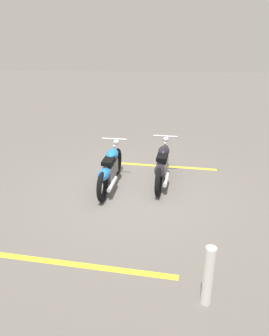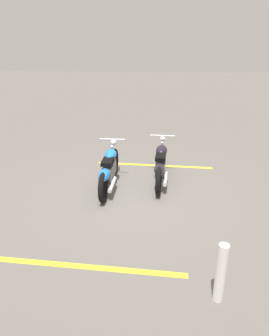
% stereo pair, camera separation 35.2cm
% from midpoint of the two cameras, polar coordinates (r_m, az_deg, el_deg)
% --- Properties ---
extents(ground_plane, '(60.00, 60.00, 0.00)m').
position_cam_midpoint_polar(ground_plane, '(7.26, 1.50, -4.36)').
color(ground_plane, '#66605B').
extents(motorcycle_bright_foreground, '(2.23, 0.62, 1.04)m').
position_cam_midpoint_polar(motorcycle_bright_foreground, '(7.33, -3.12, -0.14)').
color(motorcycle_bright_foreground, black).
rests_on(motorcycle_bright_foreground, ground).
extents(motorcycle_dark_foreground, '(2.23, 0.62, 1.04)m').
position_cam_midpoint_polar(motorcycle_dark_foreground, '(7.60, 6.44, 0.57)').
color(motorcycle_dark_foreground, black).
rests_on(motorcycle_dark_foreground, ground).
extents(bollard_post, '(0.14, 0.14, 0.88)m').
position_cam_midpoint_polar(bollard_post, '(4.39, 15.70, -18.52)').
color(bollard_post, white).
rests_on(bollard_post, ground).
extents(parking_stripe_near, '(0.41, 3.20, 0.01)m').
position_cam_midpoint_polar(parking_stripe_near, '(8.76, 5.47, 0.40)').
color(parking_stripe_near, yellow).
rests_on(parking_stripe_near, ground).
extents(parking_stripe_mid, '(0.41, 3.20, 0.01)m').
position_cam_midpoint_polar(parking_stripe_mid, '(5.16, -8.67, -17.05)').
color(parking_stripe_mid, yellow).
rests_on(parking_stripe_mid, ground).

